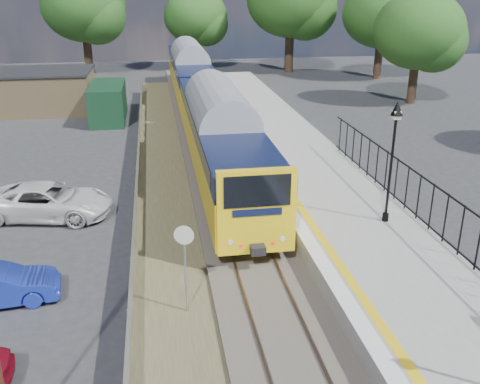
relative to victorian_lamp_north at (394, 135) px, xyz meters
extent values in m
plane|color=#2D2D30|center=(-5.30, -6.00, -4.30)|extent=(120.00, 120.00, 0.00)
cube|color=#473F38|center=(-5.30, 4.00, -4.20)|extent=(3.40, 80.00, 0.20)
cube|color=#4C472D|center=(-8.20, 2.00, -4.27)|extent=(2.60, 70.00, 0.06)
cube|color=brown|center=(-6.02, 4.00, -4.08)|extent=(0.07, 80.00, 0.14)
cube|color=brown|center=(-4.58, 4.00, -4.08)|extent=(0.07, 80.00, 0.14)
cube|color=gray|center=(-1.10, 2.00, -3.85)|extent=(5.00, 70.00, 0.90)
cube|color=silver|center=(-3.35, 2.00, -3.39)|extent=(0.50, 70.00, 0.01)
cube|color=yellow|center=(-2.85, 2.00, -3.39)|extent=(0.30, 70.00, 0.01)
cylinder|color=black|center=(0.00, 0.00, -3.25)|extent=(0.24, 0.24, 0.30)
cylinder|color=black|center=(0.00, 0.00, -1.40)|extent=(0.10, 0.10, 3.70)
cube|color=black|center=(0.00, 0.00, 0.55)|extent=(0.08, 0.08, 0.30)
cube|color=beige|center=(0.00, 0.00, 0.72)|extent=(0.26, 0.26, 0.30)
cone|color=black|center=(0.00, 0.00, 0.95)|extent=(0.44, 0.44, 0.50)
cube|color=black|center=(1.25, -3.50, -1.65)|extent=(0.05, 26.00, 0.05)
cube|color=#9E8459|center=(-17.30, 26.00, -2.80)|extent=(8.00, 6.00, 3.00)
cube|color=black|center=(-17.30, 26.00, -1.25)|extent=(8.20, 6.20, 0.15)
cube|color=#153A20|center=(-11.80, 22.00, -3.00)|extent=(2.40, 6.00, 2.60)
cylinder|color=#332319|center=(-15.30, 44.00, -2.37)|extent=(0.88, 0.88, 3.85)
ellipsoid|color=#24511B|center=(-15.30, 44.00, 2.85)|extent=(8.80, 8.80, 7.48)
cylinder|color=#332319|center=(-3.30, 46.00, -2.72)|extent=(0.72, 0.72, 3.15)
ellipsoid|color=#24511B|center=(-3.30, 46.00, 1.55)|extent=(7.20, 7.20, 6.12)
cylinder|color=#332319|center=(6.70, 42.00, -2.20)|extent=(0.96, 0.96, 4.20)
cylinder|color=#332319|center=(14.70, 36.00, -2.55)|extent=(0.80, 0.80, 3.50)
ellipsoid|color=#24511B|center=(14.70, 36.00, 2.20)|extent=(8.00, 8.00, 6.80)
cylinder|color=#332319|center=(12.70, 24.00, -2.72)|extent=(0.72, 0.72, 3.15)
ellipsoid|color=#24511B|center=(12.70, 24.00, 1.55)|extent=(7.20, 7.20, 6.12)
cube|color=yellow|center=(-5.30, 8.64, -2.61)|extent=(2.80, 20.00, 1.90)
cube|color=#0E1535|center=(-5.30, 8.64, -1.31)|extent=(2.82, 20.00, 0.90)
cube|color=black|center=(-5.30, 8.64, -1.31)|extent=(2.82, 18.00, 0.70)
cube|color=black|center=(-5.30, 8.64, -3.79)|extent=(2.00, 18.00, 0.45)
cube|color=yellow|center=(-5.30, 29.24, -2.61)|extent=(2.80, 20.00, 1.90)
cube|color=#0E1535|center=(-5.30, 29.24, -1.31)|extent=(2.82, 20.00, 0.90)
cube|color=black|center=(-5.30, 29.24, -1.31)|extent=(2.82, 18.00, 0.70)
cube|color=black|center=(-5.30, 29.24, -3.79)|extent=(2.00, 18.00, 0.45)
cube|color=black|center=(-5.30, -1.57, -1.26)|extent=(2.24, 0.04, 1.10)
cylinder|color=#999EA3|center=(-7.84, -3.58, -2.98)|extent=(0.06, 0.06, 2.64)
cylinder|color=silver|center=(-7.84, -3.63, -1.66)|extent=(0.58, 0.19, 0.59)
imported|color=silver|center=(-13.17, 4.50, -3.56)|extent=(5.70, 3.47, 1.48)
camera|label=1|loc=(-8.45, -17.50, 5.08)|focal=40.00mm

